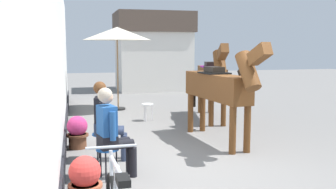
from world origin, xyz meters
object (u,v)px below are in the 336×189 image
(seated_visitor_far, at_px, (105,117))
(saddled_horse_near, at_px, (219,87))
(seated_visitor_near, at_px, (111,128))
(flower_planter_near, at_px, (85,180))
(cafe_parasol, at_px, (117,34))
(flower_planter_far, at_px, (77,131))
(spare_stool_white, at_px, (147,106))
(saddled_horse_far, at_px, (212,77))

(seated_visitor_far, distance_m, saddled_horse_near, 2.49)
(seated_visitor_near, xyz_separation_m, saddled_horse_near, (2.37, 1.63, 0.38))
(flower_planter_near, bearing_deg, cafe_parasol, 80.01)
(saddled_horse_near, bearing_deg, cafe_parasol, 108.38)
(seated_visitor_far, xyz_separation_m, flower_planter_far, (-0.47, 0.93, -0.44))
(flower_planter_far, height_order, spare_stool_white, flower_planter_far)
(cafe_parasol, distance_m, spare_stool_white, 2.83)
(seated_visitor_near, distance_m, seated_visitor_far, 0.97)
(saddled_horse_far, height_order, flower_planter_far, saddled_horse_far)
(saddled_horse_near, relative_size, cafe_parasol, 1.16)
(seated_visitor_near, height_order, spare_stool_white, seated_visitor_near)
(seated_visitor_near, distance_m, flower_planter_far, 2.00)
(saddled_horse_far, xyz_separation_m, flower_planter_near, (-3.53, -4.89, -0.82))
(seated_visitor_far, height_order, saddled_horse_far, saddled_horse_far)
(flower_planter_near, relative_size, flower_planter_far, 1.00)
(flower_planter_far, bearing_deg, flower_planter_near, -88.88)
(seated_visitor_near, height_order, cafe_parasol, cafe_parasol)
(seated_visitor_near, distance_m, saddled_horse_near, 2.90)
(flower_planter_far, relative_size, spare_stool_white, 1.39)
(flower_planter_far, bearing_deg, seated_visitor_far, -62.96)
(saddled_horse_near, bearing_deg, seated_visitor_near, -145.49)
(seated_visitor_near, xyz_separation_m, saddled_horse_far, (3.11, 3.98, 0.38))
(saddled_horse_near, relative_size, flower_planter_near, 4.68)
(seated_visitor_far, bearing_deg, flower_planter_far, 117.04)
(saddled_horse_near, height_order, saddled_horse_far, same)
(seated_visitor_far, xyz_separation_m, saddled_horse_near, (2.37, 0.66, 0.38))
(saddled_horse_far, bearing_deg, cafe_parasol, 135.23)
(saddled_horse_far, distance_m, cafe_parasol, 3.42)
(flower_planter_far, bearing_deg, seated_visitor_near, -75.89)
(flower_planter_near, bearing_deg, seated_visitor_far, 77.37)
(spare_stool_white, bearing_deg, saddled_horse_near, -69.63)
(saddled_horse_near, bearing_deg, flower_planter_far, 174.59)
(seated_visitor_near, xyz_separation_m, flower_planter_far, (-0.48, 1.90, -0.44))
(saddled_horse_near, height_order, flower_planter_near, saddled_horse_near)
(saddled_horse_far, bearing_deg, seated_visitor_near, -127.93)
(flower_planter_near, bearing_deg, saddled_horse_near, 42.20)
(saddled_horse_near, distance_m, spare_stool_white, 2.92)
(flower_planter_near, height_order, cafe_parasol, cafe_parasol)
(saddled_horse_near, distance_m, cafe_parasol, 5.00)
(saddled_horse_near, relative_size, saddled_horse_far, 1.01)
(seated_visitor_far, bearing_deg, saddled_horse_near, 15.54)
(seated_visitor_near, height_order, saddled_horse_near, saddled_horse_near)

